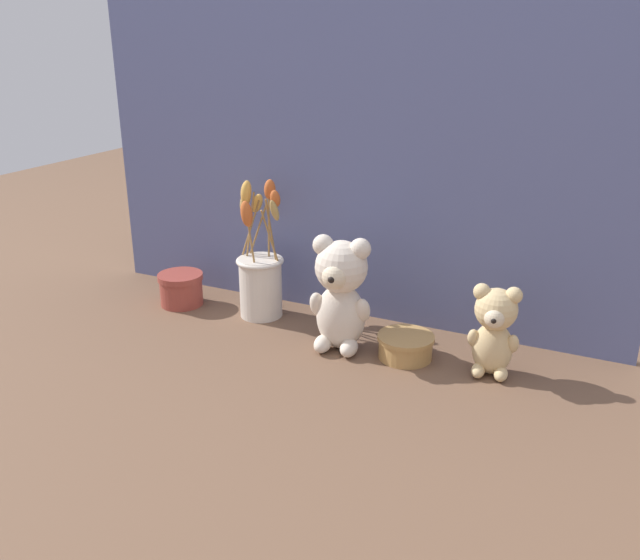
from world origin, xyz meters
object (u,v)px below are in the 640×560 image
at_px(flower_vase, 260,275).
at_px(decorative_tin_tall, 181,289).
at_px(decorative_tin_short, 406,346).
at_px(teddy_bear_large, 341,292).
at_px(teddy_bear_medium, 494,329).

distance_m(flower_vase, decorative_tin_tall, 0.21).
height_order(decorative_tin_tall, decorative_tin_short, decorative_tin_tall).
xyz_separation_m(flower_vase, decorative_tin_tall, (-0.20, -0.03, -0.06)).
distance_m(teddy_bear_large, decorative_tin_short, 0.17).
bearing_deg(teddy_bear_large, decorative_tin_tall, 173.30).
height_order(flower_vase, decorative_tin_tall, flower_vase).
xyz_separation_m(teddy_bear_medium, decorative_tin_short, (-0.17, -0.01, -0.07)).
bearing_deg(flower_vase, teddy_bear_medium, -5.77).
relative_size(teddy_bear_large, flower_vase, 0.76).
distance_m(teddy_bear_large, decorative_tin_tall, 0.45).
height_order(teddy_bear_large, decorative_tin_tall, teddy_bear_large).
distance_m(flower_vase, decorative_tin_short, 0.38).
bearing_deg(teddy_bear_large, flower_vase, 161.41).
relative_size(flower_vase, decorative_tin_tall, 2.97).
relative_size(teddy_bear_large, teddy_bear_medium, 1.33).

